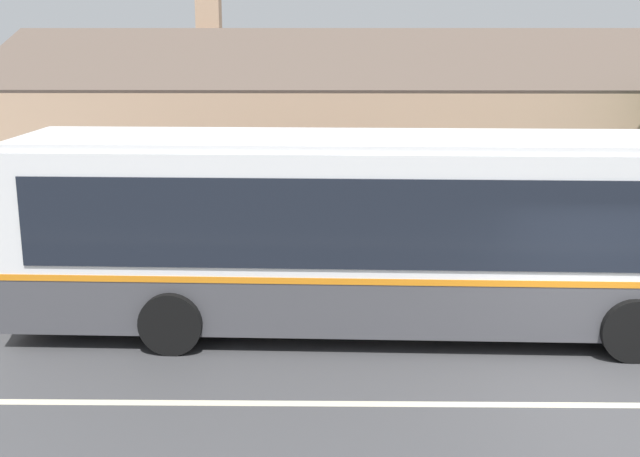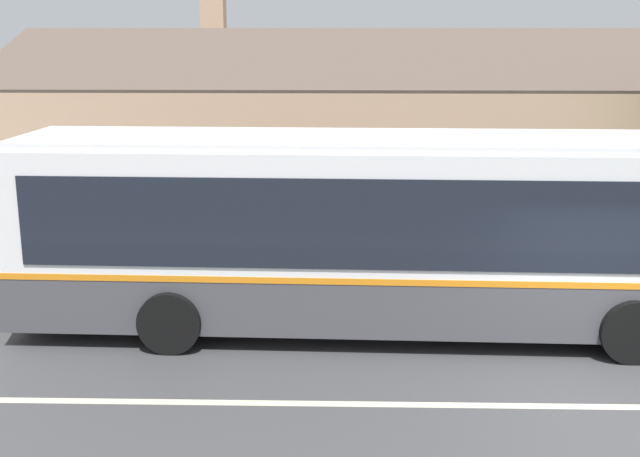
% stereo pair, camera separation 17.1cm
% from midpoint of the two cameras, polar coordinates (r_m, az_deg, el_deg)
% --- Properties ---
extents(ground_plane, '(300.00, 300.00, 0.00)m').
position_cam_midpoint_polar(ground_plane, '(11.79, 20.53, -11.81)').
color(ground_plane, '#424244').
extents(sidewalk_far, '(60.00, 3.00, 0.15)m').
position_cam_midpoint_polar(sidewalk_far, '(17.16, 14.18, -3.03)').
color(sidewalk_far, '#ADAAA3').
rests_on(sidewalk_far, ground).
extents(lane_divider_stripe, '(60.00, 0.16, 0.01)m').
position_cam_midpoint_polar(lane_divider_stripe, '(11.79, 20.54, -11.79)').
color(lane_divider_stripe, beige).
rests_on(lane_divider_stripe, ground).
extents(community_building, '(22.92, 9.62, 6.05)m').
position_cam_midpoint_polar(community_building, '(24.09, 7.18, 6.44)').
color(community_building, tan).
rests_on(community_building, ground).
extents(transit_bus, '(12.33, 3.01, 3.28)m').
position_cam_midpoint_polar(transit_bus, '(13.33, 4.97, 0.03)').
color(transit_bus, '#47474C').
rests_on(transit_bus, ground).
extents(bench_by_building, '(1.79, 0.51, 0.94)m').
position_cam_midpoint_polar(bench_by_building, '(16.98, -18.60, -1.77)').
color(bench_by_building, brown).
rests_on(bench_by_building, sidewalk_far).
extents(bench_down_street, '(1.82, 0.51, 0.94)m').
position_cam_midpoint_polar(bench_down_street, '(16.40, -4.04, -1.60)').
color(bench_down_street, brown).
rests_on(bench_down_street, sidewalk_far).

